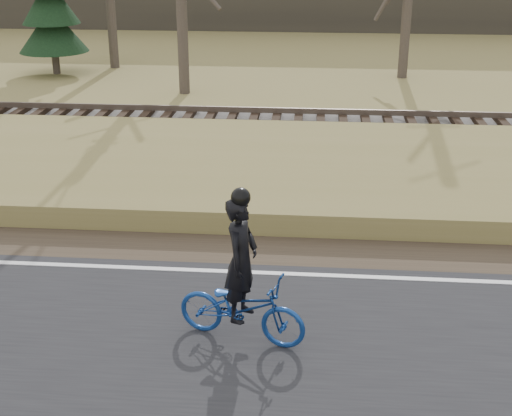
{
  "coord_description": "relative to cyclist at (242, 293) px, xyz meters",
  "views": [
    {
      "loc": [
        2.87,
        -10.32,
        5.5
      ],
      "look_at": [
        1.93,
        0.5,
        1.1
      ],
      "focal_mm": 50.0,
      "sensor_mm": 36.0,
      "label": 1
    }
  ],
  "objects": [
    {
      "name": "ballast",
      "position": [
        -1.93,
        9.8,
        -0.55
      ],
      "size": [
        120.0,
        3.0,
        0.45
      ],
      "primitive_type": "cube",
      "color": "slate",
      "rests_on": "ground"
    },
    {
      "name": "cyclist",
      "position": [
        0.0,
        0.0,
        0.0
      ],
      "size": [
        1.95,
        1.11,
        2.25
      ],
      "rotation": [
        0.0,
        0.0,
        1.3
      ],
      "color": "navy",
      "rests_on": "road"
    },
    {
      "name": "ground",
      "position": [
        -1.93,
        1.8,
        -0.77
      ],
      "size": [
        120.0,
        120.0,
        0.0
      ],
      "primitive_type": "plane",
      "color": "olive",
      "rests_on": "ground"
    },
    {
      "name": "embankment",
      "position": [
        -1.93,
        6.0,
        -0.55
      ],
      "size": [
        120.0,
        5.0,
        0.44
      ],
      "primitive_type": "cube",
      "color": "olive",
      "rests_on": "ground"
    },
    {
      "name": "edge_line",
      "position": [
        -1.93,
        2.0,
        -0.71
      ],
      "size": [
        120.0,
        0.12,
        0.01
      ],
      "primitive_type": "cube",
      "color": "silver",
      "rests_on": "road"
    },
    {
      "name": "shoulder",
      "position": [
        -1.93,
        3.0,
        -0.75
      ],
      "size": [
        120.0,
        1.6,
        0.04
      ],
      "primitive_type": "cube",
      "color": "#473A2B",
      "rests_on": "ground"
    },
    {
      "name": "railroad",
      "position": [
        -1.93,
        9.8,
        -0.24
      ],
      "size": [
        120.0,
        2.4,
        0.29
      ],
      "color": "black",
      "rests_on": "ballast"
    },
    {
      "name": "conifer",
      "position": [
        -9.08,
        18.13,
        1.88
      ],
      "size": [
        2.6,
        2.6,
        5.61
      ],
      "color": "#4C4237",
      "rests_on": "ground"
    },
    {
      "name": "road",
      "position": [
        -1.93,
        -0.7,
        -0.74
      ],
      "size": [
        120.0,
        6.0,
        0.06
      ],
      "primitive_type": "cube",
      "color": "black",
      "rests_on": "ground"
    }
  ]
}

